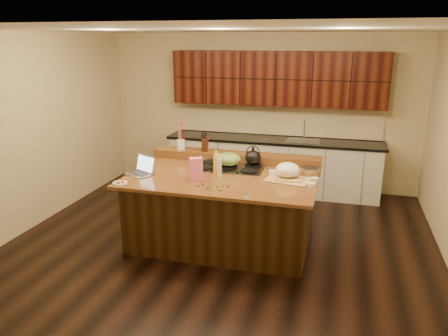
# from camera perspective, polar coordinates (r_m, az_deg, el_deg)

# --- Properties ---
(room) EXTENTS (5.52, 5.02, 2.72)m
(room) POSITION_cam_1_polar(r_m,az_deg,el_deg) (5.46, -0.14, 3.38)
(room) COLOR black
(room) RESTS_ON ground
(island) EXTENTS (2.40, 1.60, 0.92)m
(island) POSITION_cam_1_polar(r_m,az_deg,el_deg) (5.73, -0.13, -5.28)
(island) COLOR black
(island) RESTS_ON ground
(back_ledge) EXTENTS (2.40, 0.30, 0.12)m
(back_ledge) POSITION_cam_1_polar(r_m,az_deg,el_deg) (6.21, 1.60, 1.47)
(back_ledge) COLOR black
(back_ledge) RESTS_ON island
(cooktop) EXTENTS (0.92, 0.52, 0.05)m
(cooktop) POSITION_cam_1_polar(r_m,az_deg,el_deg) (5.85, 0.65, 0.07)
(cooktop) COLOR gray
(cooktop) RESTS_ON island
(back_counter) EXTENTS (3.70, 0.66, 2.40)m
(back_counter) POSITION_cam_1_polar(r_m,az_deg,el_deg) (7.61, 6.58, 4.20)
(back_counter) COLOR silver
(back_counter) RESTS_ON ground
(kettle) EXTENTS (0.27, 0.27, 0.19)m
(kettle) POSITION_cam_1_polar(r_m,az_deg,el_deg) (5.87, 3.81, 1.38)
(kettle) COLOR black
(kettle) RESTS_ON cooktop
(green_bowl) EXTENTS (0.40, 0.40, 0.17)m
(green_bowl) POSITION_cam_1_polar(r_m,az_deg,el_deg) (5.82, 0.66, 1.16)
(green_bowl) COLOR olive
(green_bowl) RESTS_ON cooktop
(laptop) EXTENTS (0.42, 0.39, 0.23)m
(laptop) POSITION_cam_1_polar(r_m,az_deg,el_deg) (5.70, -10.66, -0.17)
(laptop) COLOR #B7B7BC
(laptop) RESTS_ON island
(oil_bottle) EXTENTS (0.09, 0.09, 0.27)m
(oil_bottle) POSITION_cam_1_polar(r_m,az_deg,el_deg) (5.53, -1.05, 0.38)
(oil_bottle) COLOR yellow
(oil_bottle) RESTS_ON island
(vinegar_bottle) EXTENTS (0.08, 0.08, 0.25)m
(vinegar_bottle) POSITION_cam_1_polar(r_m,az_deg,el_deg) (5.47, -0.64, 0.07)
(vinegar_bottle) COLOR silver
(vinegar_bottle) RESTS_ON island
(wooden_tray) EXTENTS (0.58, 0.46, 0.21)m
(wooden_tray) POSITION_cam_1_polar(r_m,az_deg,el_deg) (5.44, 8.33, -0.54)
(wooden_tray) COLOR tan
(wooden_tray) RESTS_ON island
(ramekin_a) EXTENTS (0.12, 0.12, 0.04)m
(ramekin_a) POSITION_cam_1_polar(r_m,az_deg,el_deg) (5.24, 11.37, -2.17)
(ramekin_a) COLOR white
(ramekin_a) RESTS_ON island
(ramekin_b) EXTENTS (0.10, 0.10, 0.04)m
(ramekin_b) POSITION_cam_1_polar(r_m,az_deg,el_deg) (5.44, 11.76, -1.50)
(ramekin_b) COLOR white
(ramekin_b) RESTS_ON island
(ramekin_c) EXTENTS (0.12, 0.12, 0.04)m
(ramekin_c) POSITION_cam_1_polar(r_m,az_deg,el_deg) (5.65, 6.35, -0.55)
(ramekin_c) COLOR white
(ramekin_c) RESTS_ON island
(strainer_bowl) EXTENTS (0.27, 0.27, 0.09)m
(strainer_bowl) POSITION_cam_1_polar(r_m,az_deg,el_deg) (5.65, 11.23, -0.55)
(strainer_bowl) COLOR #996B3F
(strainer_bowl) RESTS_ON island
(kitchen_timer) EXTENTS (0.10, 0.10, 0.07)m
(kitchen_timer) POSITION_cam_1_polar(r_m,az_deg,el_deg) (4.89, 2.97, -3.07)
(kitchen_timer) COLOR silver
(kitchen_timer) RESTS_ON island
(pink_bag) EXTENTS (0.17, 0.15, 0.29)m
(pink_bag) POSITION_cam_1_polar(r_m,az_deg,el_deg) (5.34, -3.65, -0.16)
(pink_bag) COLOR pink
(pink_bag) RESTS_ON island
(candy_plate) EXTENTS (0.23, 0.23, 0.01)m
(candy_plate) POSITION_cam_1_polar(r_m,az_deg,el_deg) (5.41, -13.41, -1.88)
(candy_plate) COLOR white
(candy_plate) RESTS_ON island
(package_box) EXTENTS (0.12, 0.10, 0.14)m
(package_box) POSITION_cam_1_polar(r_m,az_deg,el_deg) (5.95, -10.71, 0.62)
(package_box) COLOR #ECCC53
(package_box) RESTS_ON island
(utensil_crock) EXTENTS (0.13, 0.13, 0.14)m
(utensil_crock) POSITION_cam_1_polar(r_m,az_deg,el_deg) (6.42, -5.66, 3.10)
(utensil_crock) COLOR white
(utensil_crock) RESTS_ON back_ledge
(knife_block) EXTENTS (0.14, 0.18, 0.19)m
(knife_block) POSITION_cam_1_polar(r_m,az_deg,el_deg) (6.30, -2.49, 3.13)
(knife_block) COLOR black
(knife_block) RESTS_ON back_ledge
(gumdrop_0) EXTENTS (0.02, 0.02, 0.02)m
(gumdrop_0) POSITION_cam_1_polar(r_m,az_deg,el_deg) (5.12, -0.86, -2.46)
(gumdrop_0) COLOR red
(gumdrop_0) RESTS_ON island
(gumdrop_1) EXTENTS (0.02, 0.02, 0.02)m
(gumdrop_1) POSITION_cam_1_polar(r_m,az_deg,el_deg) (5.18, -3.65, -2.24)
(gumdrop_1) COLOR #198C26
(gumdrop_1) RESTS_ON island
(gumdrop_2) EXTENTS (0.02, 0.02, 0.02)m
(gumdrop_2) POSITION_cam_1_polar(r_m,az_deg,el_deg) (5.20, -2.82, -2.17)
(gumdrop_2) COLOR red
(gumdrop_2) RESTS_ON island
(gumdrop_3) EXTENTS (0.02, 0.02, 0.02)m
(gumdrop_3) POSITION_cam_1_polar(r_m,az_deg,el_deg) (5.07, -2.25, -2.63)
(gumdrop_3) COLOR #198C26
(gumdrop_3) RESTS_ON island
(gumdrop_4) EXTENTS (0.02, 0.02, 0.02)m
(gumdrop_4) POSITION_cam_1_polar(r_m,az_deg,el_deg) (5.15, -3.28, -2.34)
(gumdrop_4) COLOR red
(gumdrop_4) RESTS_ON island
(gumdrop_5) EXTENTS (0.02, 0.02, 0.02)m
(gumdrop_5) POSITION_cam_1_polar(r_m,az_deg,el_deg) (5.14, -1.95, -2.36)
(gumdrop_5) COLOR #198C26
(gumdrop_5) RESTS_ON island
(gumdrop_6) EXTENTS (0.02, 0.02, 0.02)m
(gumdrop_6) POSITION_cam_1_polar(r_m,az_deg,el_deg) (5.10, 0.55, -2.51)
(gumdrop_6) COLOR red
(gumdrop_6) RESTS_ON island
(gumdrop_7) EXTENTS (0.02, 0.02, 0.02)m
(gumdrop_7) POSITION_cam_1_polar(r_m,az_deg,el_deg) (5.18, -0.16, -2.21)
(gumdrop_7) COLOR #198C26
(gumdrop_7) RESTS_ON island
(gumdrop_8) EXTENTS (0.02, 0.02, 0.02)m
(gumdrop_8) POSITION_cam_1_polar(r_m,az_deg,el_deg) (5.17, 0.49, -2.27)
(gumdrop_8) COLOR red
(gumdrop_8) RESTS_ON island
(gumdrop_9) EXTENTS (0.02, 0.02, 0.02)m
(gumdrop_9) POSITION_cam_1_polar(r_m,az_deg,el_deg) (5.00, -0.60, -2.91)
(gumdrop_9) COLOR #198C26
(gumdrop_9) RESTS_ON island
(gumdrop_10) EXTENTS (0.02, 0.02, 0.02)m
(gumdrop_10) POSITION_cam_1_polar(r_m,az_deg,el_deg) (5.19, -1.90, -2.20)
(gumdrop_10) COLOR red
(gumdrop_10) RESTS_ON island
(gumdrop_11) EXTENTS (0.02, 0.02, 0.02)m
(gumdrop_11) POSITION_cam_1_polar(r_m,az_deg,el_deg) (5.08, -1.81, -2.61)
(gumdrop_11) COLOR #198C26
(gumdrop_11) RESTS_ON island
(gumdrop_12) EXTENTS (0.02, 0.02, 0.02)m
(gumdrop_12) POSITION_cam_1_polar(r_m,az_deg,el_deg) (4.99, -0.34, -2.94)
(gumdrop_12) COLOR red
(gumdrop_12) RESTS_ON island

